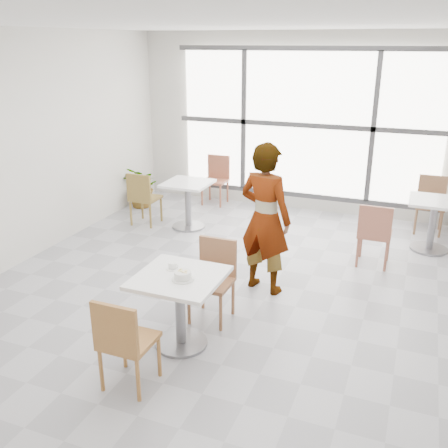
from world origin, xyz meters
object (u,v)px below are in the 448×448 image
at_px(chair_far, 214,274).
at_px(bg_chair_right_far, 431,200).
at_px(bg_table_left, 188,198).
at_px(bg_chair_left_far, 217,176).
at_px(bg_chair_right_near, 375,231).
at_px(chair_near, 123,339).
at_px(plant_left, 142,187).
at_px(bg_table_right, 433,218).
at_px(coffee_cup, 173,266).
at_px(bg_chair_left_near, 143,195).
at_px(oatmeal_bowl, 183,275).
at_px(main_table, 180,297).
at_px(person, 265,219).

xyz_separation_m(chair_far, bg_chair_right_far, (2.13, 3.66, 0.00)).
distance_m(chair_far, bg_table_left, 2.80).
distance_m(bg_chair_left_far, bg_chair_right_far, 3.66).
xyz_separation_m(bg_table_left, bg_chair_right_far, (3.58, 1.26, 0.01)).
bearing_deg(bg_chair_right_near, chair_near, 63.41).
xyz_separation_m(chair_near, bg_chair_right_near, (1.68, 3.36, 0.00)).
distance_m(chair_near, plant_left, 5.09).
bearing_deg(bg_table_left, chair_near, -72.19).
bearing_deg(bg_table_right, coffee_cup, -125.37).
relative_size(bg_chair_right_far, plant_left, 1.16).
distance_m(coffee_cup, bg_chair_left_near, 3.39).
relative_size(bg_table_right, bg_chair_right_near, 0.86).
xyz_separation_m(coffee_cup, bg_chair_left_far, (-1.32, 4.31, -0.28)).
relative_size(oatmeal_bowl, bg_chair_left_far, 0.24).
xyz_separation_m(chair_far, bg_chair_left_far, (-1.54, 3.79, 0.00)).
bearing_deg(plant_left, bg_table_right, -2.52).
bearing_deg(coffee_cup, bg_chair_left_near, 125.49).
bearing_deg(plant_left, bg_chair_right_near, -14.93).
height_order(main_table, person, person).
distance_m(oatmeal_bowl, coffee_cup, 0.26).
bearing_deg(chair_far, plant_left, 131.27).
xyz_separation_m(oatmeal_bowl, coffee_cup, (-0.19, 0.17, -0.01)).
bearing_deg(person, oatmeal_bowl, 92.55).
bearing_deg(oatmeal_bowl, bg_chair_left_far, 108.67).
relative_size(main_table, bg_chair_right_far, 0.92).
relative_size(bg_chair_left_far, bg_chair_right_far, 1.00).
bearing_deg(oatmeal_bowl, bg_chair_right_far, 63.74).
bearing_deg(bg_chair_left_near, plant_left, -58.81).
distance_m(chair_near, bg_chair_left_near, 4.13).
relative_size(bg_chair_left_near, bg_chair_right_near, 1.00).
relative_size(main_table, coffee_cup, 5.03).
relative_size(main_table, bg_chair_left_far, 0.92).
distance_m(chair_far, bg_chair_right_far, 4.23).
xyz_separation_m(chair_near, bg_chair_right_far, (2.35, 5.08, 0.00)).
xyz_separation_m(bg_chair_left_near, plant_left, (-0.49, 0.82, -0.13)).
bearing_deg(person, main_table, 89.50).
bearing_deg(bg_table_left, plant_left, 152.01).
height_order(bg_table_left, bg_table_right, same).
distance_m(bg_chair_left_far, plant_left, 1.36).
relative_size(person, bg_chair_right_far, 2.06).
distance_m(chair_near, person, 2.32).
height_order(chair_near, plant_left, chair_near).
bearing_deg(chair_far, bg_chair_right_far, 59.83).
relative_size(bg_chair_left_far, bg_chair_right_near, 1.00).
distance_m(chair_far, bg_chair_right_near, 2.43).
bearing_deg(oatmeal_bowl, person, 77.65).
distance_m(bg_table_left, plant_left, 1.38).
height_order(chair_far, bg_chair_left_far, same).
relative_size(oatmeal_bowl, coffee_cup, 1.32).
xyz_separation_m(bg_chair_left_far, plant_left, (-1.13, -0.75, -0.13)).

